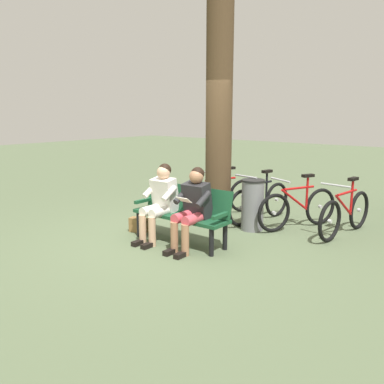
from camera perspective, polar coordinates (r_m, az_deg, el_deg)
The scene contains 11 objects.
ground_plane at distance 6.33m, azimuth -3.58°, elevation -6.78°, with size 40.00×40.00×0.00m, color #566647.
bench at distance 6.07m, azimuth -1.30°, elevation -2.57°, with size 1.60×0.49×0.87m.
person_reading at distance 5.72m, azimuth 0.11°, elevation -1.83°, with size 0.49×0.77×1.20m.
person_companion at distance 6.12m, azimuth -4.60°, elevation -0.97°, with size 0.49×0.77×1.20m.
handbag at distance 6.71m, azimuth -7.72°, elevation -4.72°, with size 0.30×0.14×0.24m, color olive.
tree_trunk at distance 6.95m, azimuth 3.92°, elevation 11.42°, with size 0.46×0.46×3.95m, color #4C3823.
litter_bin at distance 6.78m, azimuth 8.72°, elevation -1.84°, with size 0.39×0.39×0.87m.
bicycle_purple at distance 6.89m, azimuth 21.24°, elevation -2.92°, with size 0.48×1.67×0.94m.
bicycle_red at distance 7.04m, azimuth 15.04°, elevation -2.24°, with size 0.78×1.55×0.94m.
bicycle_orange at distance 7.35m, azimuth 9.75°, elevation -1.43°, with size 0.48×1.67×0.94m.
bicycle_green at distance 7.71m, azimuth 4.26°, elevation -0.68°, with size 0.73×1.58×0.94m.
Camera 1 is at (-4.07, 4.42, 1.98)m, focal length 37.00 mm.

